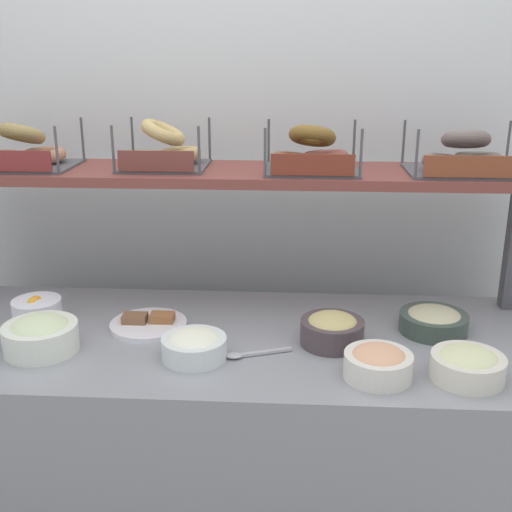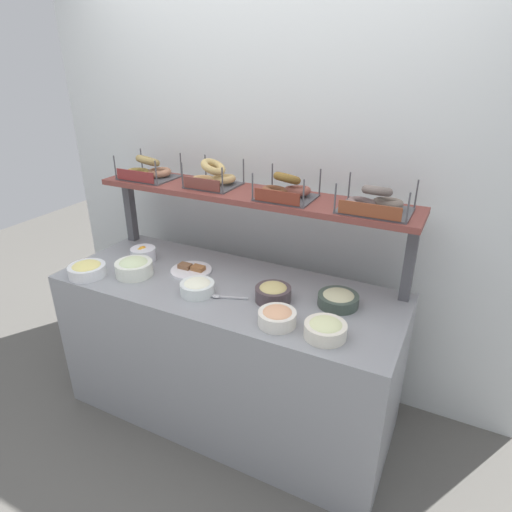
{
  "view_description": "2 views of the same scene",
  "coord_description": "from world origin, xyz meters",
  "views": [
    {
      "loc": [
        0.17,
        -1.64,
        1.63
      ],
      "look_at": [
        0.07,
        0.03,
        1.08
      ],
      "focal_mm": 44.66,
      "sensor_mm": 36.0,
      "label": 1
    },
    {
      "loc": [
        1.04,
        -1.71,
        1.93
      ],
      "look_at": [
        0.16,
        0.03,
        1.04
      ],
      "focal_mm": 30.63,
      "sensor_mm": 36.0,
      "label": 2
    }
  ],
  "objects": [
    {
      "name": "serving_plate_white",
      "position": [
        -0.25,
        0.05,
        0.86
      ],
      "size": [
        0.23,
        0.23,
        0.04
      ],
      "color": "white",
      "rests_on": "deli_counter"
    },
    {
      "name": "bowl_egg_salad",
      "position": [
        -0.73,
        -0.24,
        0.89
      ],
      "size": [
        0.2,
        0.2,
        0.08
      ],
      "color": "white",
      "rests_on": "deli_counter"
    },
    {
      "name": "bowl_fruit_salad",
      "position": [
        -0.58,
        0.05,
        0.89
      ],
      "size": [
        0.14,
        0.14,
        0.09
      ],
      "color": "white",
      "rests_on": "deli_counter"
    },
    {
      "name": "bowl_lox_spread",
      "position": [
        0.39,
        -0.21,
        0.89
      ],
      "size": [
        0.17,
        0.17,
        0.08
      ],
      "color": "white",
      "rests_on": "deli_counter"
    },
    {
      "name": "serving_spoon_near_plate",
      "position": [
        0.06,
        -0.12,
        0.86
      ],
      "size": [
        0.17,
        0.07,
        0.01
      ],
      "color": "#B7B7BC",
      "rests_on": "deli_counter"
    },
    {
      "name": "bagel_basket_cinnamon_raisin",
      "position": [
        0.22,
        0.25,
        1.33
      ],
      "size": [
        0.29,
        0.27,
        0.15
      ],
      "color": "#4C4C51",
      "rests_on": "upper_shelf"
    },
    {
      "name": "bagel_basket_plain",
      "position": [
        -0.23,
        0.28,
        1.33
      ],
      "size": [
        0.28,
        0.26,
        0.15
      ],
      "color": "#4C4C51",
      "rests_on": "upper_shelf"
    },
    {
      "name": "upper_shelf",
      "position": [
        0.0,
        0.27,
        1.26
      ],
      "size": [
        1.78,
        0.32,
        0.03
      ],
      "primitive_type": "cube",
      "color": "brown",
      "rests_on": "shelf_riser_left"
    },
    {
      "name": "deli_counter",
      "position": [
        0.0,
        0.0,
        0.42
      ],
      "size": [
        1.82,
        0.7,
        0.85
      ],
      "primitive_type": "cube",
      "color": "gray",
      "rests_on": "ground_plane"
    },
    {
      "name": "back_wall",
      "position": [
        0.0,
        0.55,
        1.2
      ],
      "size": [
        3.02,
        0.06,
        2.4
      ],
      "primitive_type": "cube",
      "color": "silver",
      "rests_on": "ground_plane"
    },
    {
      "name": "bowl_potato_salad",
      "position": [
        0.61,
        -0.21,
        0.89
      ],
      "size": [
        0.18,
        0.18,
        0.08
      ],
      "color": "white",
      "rests_on": "deli_counter"
    },
    {
      "name": "bowl_scallion_spread",
      "position": [
        -0.5,
        -0.12,
        0.9
      ],
      "size": [
        0.2,
        0.2,
        0.1
      ],
      "color": "white",
      "rests_on": "deli_counter"
    },
    {
      "name": "bowl_tuna_salad",
      "position": [
        0.58,
        0.07,
        0.88
      ],
      "size": [
        0.19,
        0.19,
        0.07
      ],
      "color": "#3D4B42",
      "rests_on": "deli_counter"
    },
    {
      "name": "bowl_cream_cheese",
      "position": [
        -0.09,
        -0.14,
        0.89
      ],
      "size": [
        0.17,
        0.17,
        0.07
      ],
      "color": "white",
      "rests_on": "deli_counter"
    },
    {
      "name": "ground_plane",
      "position": [
        0.0,
        0.0,
        0.0
      ],
      "size": [
        8.0,
        8.0,
        0.0
      ],
      "primitive_type": "plane",
      "color": "#595651"
    },
    {
      "name": "shelf_riser_left",
      "position": [
        -0.85,
        0.27,
        1.05
      ],
      "size": [
        0.05,
        0.05,
        0.4
      ],
      "primitive_type": "cube",
      "color": "#4C4C51",
      "rests_on": "deli_counter"
    },
    {
      "name": "bagel_basket_everything",
      "position": [
        -0.66,
        0.26,
        1.33
      ],
      "size": [
        0.31,
        0.26,
        0.15
      ],
      "color": "#4C4C51",
      "rests_on": "upper_shelf"
    },
    {
      "name": "bowl_hummus",
      "position": [
        0.28,
        -0.03,
        0.89
      ],
      "size": [
        0.18,
        0.18,
        0.09
      ],
      "color": "#4A3D41",
      "rests_on": "deli_counter"
    },
    {
      "name": "shelf_riser_right",
      "position": [
        0.85,
        0.27,
        1.05
      ],
      "size": [
        0.05,
        0.05,
        0.4
      ],
      "primitive_type": "cube",
      "color": "#4C4C51",
      "rests_on": "deli_counter"
    },
    {
      "name": "bagel_basket_poppy",
      "position": [
        0.66,
        0.25,
        1.33
      ],
      "size": [
        0.33,
        0.24,
        0.14
      ],
      "color": "#4C4C51",
      "rests_on": "upper_shelf"
    }
  ]
}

